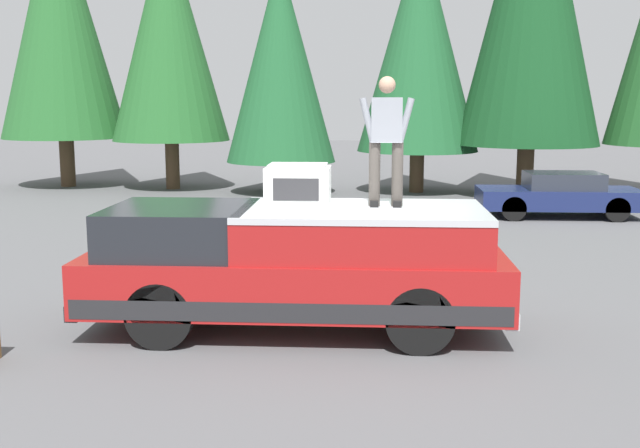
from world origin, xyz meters
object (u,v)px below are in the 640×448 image
parked_car_navy (560,195)px  pickup_truck (296,265)px  person_on_truck_bed (386,138)px  compressor_unit (298,185)px

parked_car_navy → pickup_truck: bearing=149.7°
person_on_truck_bed → pickup_truck: bearing=100.5°
person_on_truck_bed → parked_car_navy: bearing=-25.5°
person_on_truck_bed → parked_car_navy: (9.90, -4.73, -1.97)m
parked_car_navy → compressor_unit: bearing=149.5°
pickup_truck → person_on_truck_bed: size_ratio=3.28×
person_on_truck_bed → parked_car_navy: person_on_truck_bed is taller
pickup_truck → parked_car_navy: 11.72m
pickup_truck → compressor_unit: compressor_unit is taller
pickup_truck → person_on_truck_bed: person_on_truck_bed is taller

